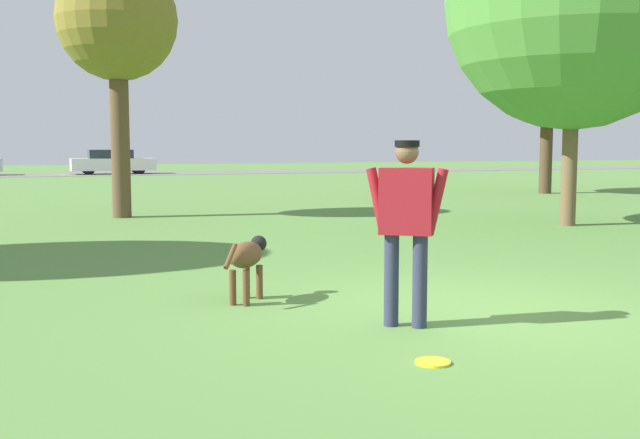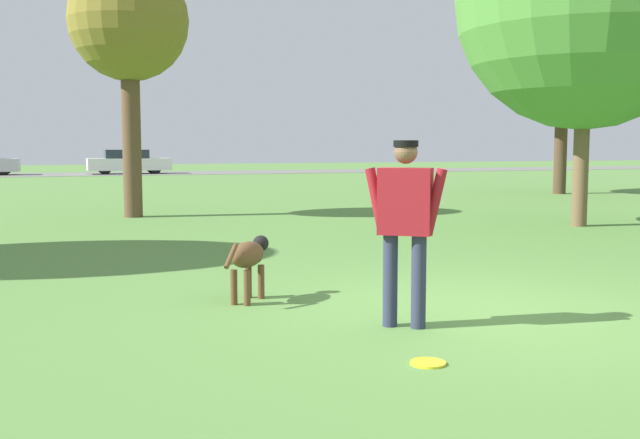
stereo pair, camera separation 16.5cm
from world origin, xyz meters
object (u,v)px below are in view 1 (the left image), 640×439
tree_mid_center (117,24)px  tree_far_right (549,54)px  dog (247,258)px  tree_near_right (575,1)px  person (406,217)px  frisbee (433,362)px  parked_car_white (113,162)px

tree_mid_center → tree_far_right: bearing=14.3°
dog → tree_near_right: bearing=-21.1°
person → frisbee: person is taller
person → tree_near_right: tree_near_right is taller
person → tree_mid_center: (-1.21, 11.31, 3.26)m
tree_mid_center → parked_car_white: (2.35, 26.55, -3.56)m
tree_far_right → person: bearing=-131.0°
tree_mid_center → tree_near_right: (8.17, -4.94, 0.17)m
dog → frisbee: size_ratio=3.15×
person → tree_far_right: bearing=85.1°
dog → parked_car_white: parked_car_white is taller
tree_far_right → tree_near_right: tree_far_right is taller
person → tree_mid_center: tree_mid_center is taller
tree_far_right → tree_mid_center: size_ratio=1.24×
frisbee → tree_mid_center: bearing=94.1°
dog → tree_mid_center: 10.48m
dog → tree_near_right: tree_near_right is taller
dog → tree_mid_center: size_ratio=0.15×
tree_far_right → tree_mid_center: (-14.22, -3.63, -0.36)m
tree_near_right → person: bearing=-137.5°
frisbee → tree_near_right: (7.29, 7.45, 4.40)m
frisbee → tree_mid_center: tree_mid_center is taller
frisbee → tree_far_right: tree_far_right is taller
tree_mid_center → parked_car_white: 26.89m
person → dog: bearing=159.3°
parked_car_white → dog: bearing=-94.2°
frisbee → tree_mid_center: (-0.88, 12.39, 4.23)m
parked_car_white → tree_far_right: bearing=-63.4°
tree_mid_center → parked_car_white: tree_mid_center is taller
tree_far_right → tree_mid_center: tree_far_right is taller
dog → parked_car_white: (2.15, 36.31, 0.22)m
person → tree_far_right: (13.01, 14.94, 3.63)m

